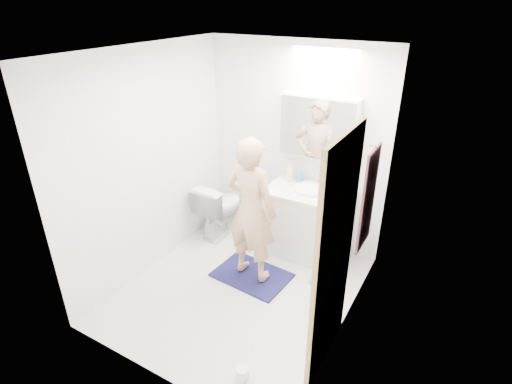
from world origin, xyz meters
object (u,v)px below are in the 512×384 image
Objects in this scene: person at (251,210)px; soap_bottle_b at (300,176)px; vanity_cabinet at (307,224)px; toilet_paper_roll at (242,373)px; toilet at (220,207)px; toothbrush_cup at (337,188)px; medicine_cabinet at (318,128)px; soap_bottle_a at (290,172)px.

person is 0.91m from soap_bottle_b.
soap_bottle_b is (-0.20, 0.18, 0.51)m from vanity_cabinet.
toilet is at bearing 128.59° from toilet_paper_roll.
toilet is 8.04× the size of toothbrush_cup.
toilet_paper_roll is at bearing 121.56° from person.
person reaches higher than soap_bottle_b.
vanity_cabinet is at bearing -109.89° from person.
toilet_paper_roll is at bearing -77.24° from soap_bottle_b.
vanity_cabinet is 0.57× the size of person.
soap_bottle_a is (-0.29, -0.06, -0.57)m from medicine_cabinet.
toilet is 1.13m from soap_bottle_b.
soap_bottle_b is 1.41× the size of toilet_paper_roll.
medicine_cabinet is 1.63m from toilet.
toilet_paper_roll is at bearing -90.06° from toothbrush_cup.
person is at bearing -114.39° from vanity_cabinet.
soap_bottle_a is at bearing -165.17° from soap_bottle_b.
toothbrush_cup is (0.47, -0.02, -0.04)m from soap_bottle_b.
toothbrush_cup is at bearing 89.94° from toilet_paper_roll.
soap_bottle_a is 2.00× the size of toilet_paper_roll.
medicine_cabinet is 5.67× the size of soap_bottle_b.
soap_bottle_a is at bearing 105.93° from toilet_paper_roll.
toothbrush_cup is 0.82× the size of toilet_paper_roll.
toothbrush_cup is (0.60, 0.88, 0.03)m from person.
toilet is 3.30× the size of soap_bottle_a.
vanity_cabinet is 4.10× the size of soap_bottle_a.
toilet is at bearing -162.34° from soap_bottle_a.
person is at bearing -124.38° from toothbrush_cup.
soap_bottle_a is (0.02, 0.87, 0.10)m from person.
vanity_cabinet is at bearing -83.96° from medicine_cabinet.
person is (-0.30, -0.93, -0.67)m from medicine_cabinet.
toothbrush_cup is (0.58, 0.01, -0.07)m from soap_bottle_a.
toilet is 0.46× the size of person.
soap_bottle_a is at bearing -179.02° from toothbrush_cup.
toilet_paper_roll is at bearing -81.78° from vanity_cabinet.
person is 10.08× the size of soap_bottle_b.
person is 17.38× the size of toothbrush_cup.
medicine_cabinet is at bearing -103.59° from person.
soap_bottle_b is (0.13, 0.90, 0.07)m from person.
soap_bottle_b is 0.47m from toothbrush_cup.
toilet_paper_roll is at bearing -81.99° from medicine_cabinet.
toilet is 1.12m from person.
vanity_cabinet is 9.99× the size of toothbrush_cup.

